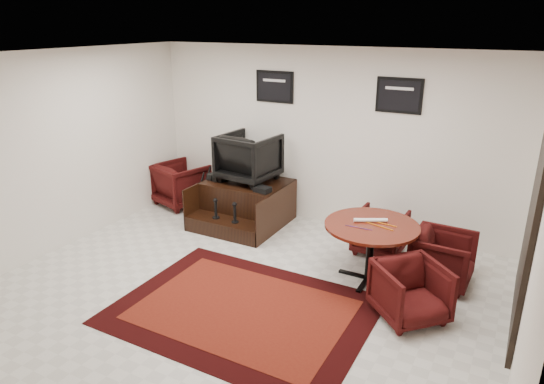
{
  "coord_description": "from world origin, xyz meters",
  "views": [
    {
      "loc": [
        2.79,
        -4.46,
        3.16
      ],
      "look_at": [
        -0.1,
        0.9,
        0.99
      ],
      "focal_mm": 32.0,
      "sensor_mm": 36.0,
      "label": 1
    }
  ],
  "objects_px": {
    "shine_chair": "(249,155)",
    "armchair_side": "(181,182)",
    "table_chair_corner": "(411,289)",
    "shine_podium": "(245,204)",
    "table_chair_window": "(443,256)",
    "meeting_table": "(371,231)",
    "table_chair_back": "(380,230)"
  },
  "relations": [
    {
      "from": "shine_chair",
      "to": "armchair_side",
      "type": "distance_m",
      "value": 1.6
    },
    {
      "from": "shine_chair",
      "to": "table_chair_corner",
      "type": "height_order",
      "value": "shine_chair"
    },
    {
      "from": "shine_podium",
      "to": "table_chair_window",
      "type": "xyz_separation_m",
      "value": [
        3.21,
        -0.5,
        0.06
      ]
    },
    {
      "from": "shine_podium",
      "to": "table_chair_window",
      "type": "relative_size",
      "value": 1.84
    },
    {
      "from": "armchair_side",
      "to": "table_chair_corner",
      "type": "height_order",
      "value": "armchair_side"
    },
    {
      "from": "shine_podium",
      "to": "table_chair_corner",
      "type": "xyz_separation_m",
      "value": [
        3.04,
        -1.48,
        0.05
      ]
    },
    {
      "from": "meeting_table",
      "to": "table_chair_corner",
      "type": "xyz_separation_m",
      "value": [
        0.66,
        -0.61,
        -0.32
      ]
    },
    {
      "from": "meeting_table",
      "to": "table_chair_window",
      "type": "xyz_separation_m",
      "value": [
        0.83,
        0.36,
        -0.31
      ]
    },
    {
      "from": "shine_chair",
      "to": "table_chair_back",
      "type": "xyz_separation_m",
      "value": [
        2.27,
        -0.17,
        -0.77
      ]
    },
    {
      "from": "meeting_table",
      "to": "table_chair_back",
      "type": "height_order",
      "value": "meeting_table"
    },
    {
      "from": "shine_chair",
      "to": "meeting_table",
      "type": "relative_size",
      "value": 0.73
    },
    {
      "from": "table_chair_window",
      "to": "table_chair_back",
      "type": "bearing_deg",
      "value": 65.15
    },
    {
      "from": "shine_podium",
      "to": "table_chair_window",
      "type": "bearing_deg",
      "value": -8.89
    },
    {
      "from": "table_chair_back",
      "to": "table_chair_corner",
      "type": "relative_size",
      "value": 0.95
    },
    {
      "from": "armchair_side",
      "to": "table_chair_corner",
      "type": "xyz_separation_m",
      "value": [
        4.48,
        -1.63,
        -0.06
      ]
    },
    {
      "from": "armchair_side",
      "to": "table_chair_window",
      "type": "height_order",
      "value": "armchair_side"
    },
    {
      "from": "shine_podium",
      "to": "table_chair_back",
      "type": "relative_size",
      "value": 1.99
    },
    {
      "from": "table_chair_window",
      "to": "table_chair_corner",
      "type": "distance_m",
      "value": 0.99
    },
    {
      "from": "shine_chair",
      "to": "meeting_table",
      "type": "height_order",
      "value": "shine_chair"
    },
    {
      "from": "shine_chair",
      "to": "table_chair_window",
      "type": "distance_m",
      "value": 3.35
    },
    {
      "from": "shine_podium",
      "to": "meeting_table",
      "type": "xyz_separation_m",
      "value": [
        2.37,
        -0.87,
        0.36
      ]
    },
    {
      "from": "shine_podium",
      "to": "table_chair_corner",
      "type": "distance_m",
      "value": 3.38
    },
    {
      "from": "table_chair_window",
      "to": "armchair_side",
      "type": "bearing_deg",
      "value": 83.89
    },
    {
      "from": "shine_chair",
      "to": "table_chair_back",
      "type": "height_order",
      "value": "shine_chair"
    },
    {
      "from": "shine_podium",
      "to": "table_chair_corner",
      "type": "bearing_deg",
      "value": -25.94
    },
    {
      "from": "armchair_side",
      "to": "meeting_table",
      "type": "xyz_separation_m",
      "value": [
        3.82,
        -1.02,
        0.26
      ]
    },
    {
      "from": "armchair_side",
      "to": "table_chair_corner",
      "type": "bearing_deg",
      "value": 176.59
    },
    {
      "from": "shine_chair",
      "to": "table_chair_window",
      "type": "relative_size",
      "value": 1.17
    },
    {
      "from": "armchair_side",
      "to": "table_chair_back",
      "type": "bearing_deg",
      "value": -166.23
    },
    {
      "from": "table_chair_back",
      "to": "table_chair_corner",
      "type": "height_order",
      "value": "table_chair_corner"
    },
    {
      "from": "armchair_side",
      "to": "table_chair_window",
      "type": "xyz_separation_m",
      "value": [
        4.65,
        -0.65,
        -0.05
      ]
    },
    {
      "from": "table_chair_back",
      "to": "meeting_table",
      "type": "bearing_deg",
      "value": 99.35
    }
  ]
}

